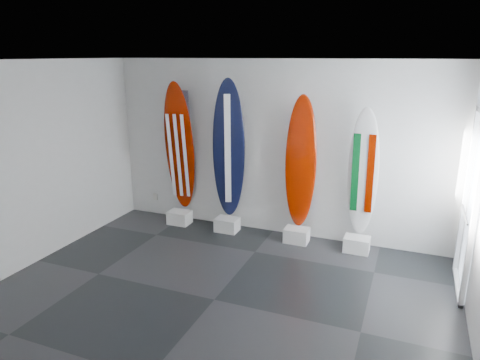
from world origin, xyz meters
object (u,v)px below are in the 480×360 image
at_px(surfboard_usa, 180,148).
at_px(surfboard_navy, 229,150).
at_px(surfboard_italy, 363,173).
at_px(surfboard_swiss, 301,163).

xyz_separation_m(surfboard_usa, surfboard_navy, (0.97, 0.00, 0.04)).
height_order(surfboard_navy, surfboard_italy, surfboard_navy).
bearing_deg(surfboard_navy, surfboard_swiss, -19.22).
bearing_deg(surfboard_swiss, surfboard_usa, 165.85).
xyz_separation_m(surfboard_usa, surfboard_swiss, (2.26, 0.00, -0.08)).
xyz_separation_m(surfboard_navy, surfboard_swiss, (1.28, 0.00, -0.11)).
xyz_separation_m(surfboard_usa, surfboard_italy, (3.25, 0.00, -0.16)).
bearing_deg(surfboard_usa, surfboard_swiss, -8.45).
distance_m(surfboard_swiss, surfboard_italy, 1.00).
bearing_deg(surfboard_usa, surfboard_navy, -8.45).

